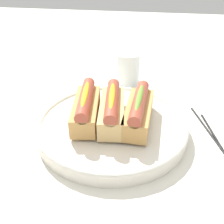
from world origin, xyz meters
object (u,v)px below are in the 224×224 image
at_px(chopstick_near, 211,134).
at_px(serving_bowl, 112,126).
at_px(hotdog_front, 139,111).
at_px(chopstick_far, 220,144).
at_px(hotdog_back, 112,109).
at_px(water_glass, 128,70).
at_px(hotdog_side, 86,107).

bearing_deg(chopstick_near, serving_bowl, 79.28).
distance_m(hotdog_front, chopstick_far, 0.18).
height_order(serving_bowl, hotdog_back, hotdog_back).
bearing_deg(chopstick_far, water_glass, 28.50).
bearing_deg(water_glass, hotdog_front, -169.66).
bearing_deg(hotdog_back, water_glass, -2.35).
relative_size(serving_bowl, hotdog_front, 2.11).
bearing_deg(chopstick_far, hotdog_side, 76.81).
height_order(chopstick_near, chopstick_far, same).
height_order(hotdog_side, chopstick_near, hotdog_side).
height_order(serving_bowl, hotdog_front, hotdog_front).
bearing_deg(hotdog_side, water_glass, -14.71).
xyz_separation_m(hotdog_back, water_glass, (0.25, -0.01, -0.02)).
bearing_deg(hotdog_side, chopstick_far, -91.82).
xyz_separation_m(hotdog_front, water_glass, (0.25, 0.04, -0.02)).
distance_m(serving_bowl, hotdog_front, 0.07).
xyz_separation_m(hotdog_side, chopstick_near, (0.02, -0.27, -0.06)).
height_order(hotdog_back, water_glass, hotdog_back).
bearing_deg(chopstick_far, chopstick_near, 10.43).
xyz_separation_m(serving_bowl, chopstick_far, (-0.01, -0.22, -0.01)).
bearing_deg(serving_bowl, water_glass, -2.35).
bearing_deg(hotdog_front, chopstick_near, -83.17).
height_order(hotdog_side, water_glass, hotdog_side).
distance_m(serving_bowl, hotdog_side, 0.07).
height_order(hotdog_back, hotdog_side, same).
relative_size(hotdog_front, hotdog_back, 0.99).
distance_m(water_glass, chopstick_near, 0.31).
distance_m(hotdog_front, chopstick_near, 0.17).
height_order(hotdog_front, chopstick_far, hotdog_front).
bearing_deg(chopstick_far, hotdog_front, 74.89).
bearing_deg(hotdog_back, hotdog_side, 91.15).
height_order(hotdog_front, chopstick_near, hotdog_front).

